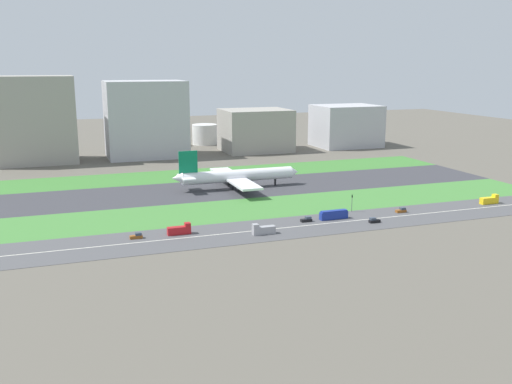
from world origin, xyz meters
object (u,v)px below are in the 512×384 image
object	(u,v)px
traffic_light	(352,202)
office_tower	(256,130)
car_1	(307,220)
hangar_building	(146,119)
truck_1	(180,230)
terminal_building	(32,120)
car_2	(401,210)
bus_0	(334,215)
truck_0	(490,200)
cargo_warehouse	(346,126)
fuel_tank_west	(167,137)
fuel_tank_centre	(205,134)
car_0	(374,221)
truck_2	(263,230)
airliner	(235,176)
car_3	(137,236)

from	to	relation	value
traffic_light	office_tower	distance (m)	175.36
car_1	hangar_building	bearing A→B (deg)	100.23
truck_1	terminal_building	bearing A→B (deg)	105.97
car_2	hangar_building	distance (m)	198.56
bus_0	truck_0	world-z (taller)	truck_0
office_tower	cargo_warehouse	bearing A→B (deg)	0.00
terminal_building	fuel_tank_west	world-z (taller)	terminal_building
car_2	terminal_building	bearing A→B (deg)	128.57
truck_1	car_2	world-z (taller)	truck_1
fuel_tank_centre	car_0	bearing A→B (deg)	-88.60
truck_1	car_0	bearing A→B (deg)	-7.68
traffic_light	office_tower	bearing A→B (deg)	83.70
terminal_building	traffic_light	bearing A→B (deg)	-54.02
truck_1	truck_0	world-z (taller)	same
truck_2	terminal_building	distance (m)	209.64
car_1	cargo_warehouse	size ratio (longest dim) A/B	0.10
traffic_light	airliner	bearing A→B (deg)	118.00
fuel_tank_west	hangar_building	bearing A→B (deg)	-116.21
truck_2	fuel_tank_centre	distance (m)	240.42
hangar_building	fuel_tank_centre	bearing A→B (deg)	41.42
airliner	truck_1	xyz separation A→B (m)	(-42.37, -68.00, -4.56)
car_2	fuel_tank_west	world-z (taller)	fuel_tank_west
car_3	truck_0	bearing A→B (deg)	-0.00
bus_0	airliner	bearing A→B (deg)	105.97
hangar_building	fuel_tank_centre	world-z (taller)	hangar_building
truck_0	cargo_warehouse	distance (m)	184.43
car_1	truck_2	distance (m)	24.01
car_1	terminal_building	bearing A→B (deg)	119.32
car_0	terminal_building	distance (m)	231.19
terminal_building	hangar_building	size ratio (longest dim) A/B	1.04
car_3	car_2	size ratio (longest dim) A/B	1.00
fuel_tank_centre	car_2	bearing A→B (deg)	-83.79
truck_1	hangar_building	bearing A→B (deg)	84.56
airliner	car_2	distance (m)	84.98
truck_1	traffic_light	world-z (taller)	traffic_light
car_3	traffic_light	size ratio (longest dim) A/B	0.61
hangar_building	cargo_warehouse	bearing A→B (deg)	0.00
truck_2	car_0	distance (m)	45.80
truck_2	office_tower	distance (m)	203.15
fuel_tank_centre	car_3	bearing A→B (deg)	-110.25
airliner	bus_0	size ratio (longest dim) A/B	5.60
car_2	car_0	bearing A→B (deg)	-152.14
terminal_building	cargo_warehouse	bearing A→B (deg)	0.00
truck_0	car_2	distance (m)	45.05
truck_2	truck_1	size ratio (longest dim) A/B	1.00
office_tower	fuel_tank_centre	xyz separation A→B (m)	(-25.14, 45.00, -6.97)
car_3	terminal_building	distance (m)	187.41
airliner	car_2	bearing A→B (deg)	-53.30
car_2	terminal_building	size ratio (longest dim) A/B	0.08
truck_0	terminal_building	bearing A→B (deg)	136.26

